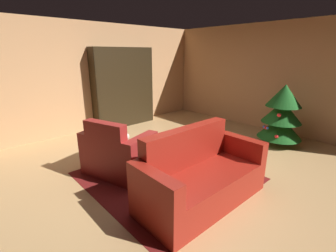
{
  "coord_description": "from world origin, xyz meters",
  "views": [
    {
      "loc": [
        2.68,
        -2.58,
        1.88
      ],
      "look_at": [
        -0.12,
        -0.03,
        0.7
      ],
      "focal_mm": 25.27,
      "sensor_mm": 36.0,
      "label": 1
    }
  ],
  "objects": [
    {
      "name": "armchair_red",
      "position": [
        -0.42,
        -0.84,
        0.33
      ],
      "size": [
        1.21,
        0.99,
        0.92
      ],
      "color": "maroon",
      "rests_on": "ground"
    },
    {
      "name": "bottle_on_table",
      "position": [
        0.53,
        -0.17,
        0.54
      ],
      "size": [
        0.06,
        0.06,
        0.29
      ],
      "color": "#511C1F",
      "rests_on": "coffee_table"
    },
    {
      "name": "book_stack_on_table",
      "position": [
        0.29,
        -0.16,
        0.45
      ],
      "size": [
        0.22,
        0.19,
        0.06
      ],
      "color": "#2D4688",
      "rests_on": "coffee_table"
    },
    {
      "name": "area_rug",
      "position": [
        0.18,
        -0.33,
        0.0
      ],
      "size": [
        2.32,
        2.27,
        0.01
      ],
      "primitive_type": "cube",
      "color": "maroon",
      "rests_on": "ground"
    },
    {
      "name": "coffee_table",
      "position": [
        0.32,
        -0.2,
        0.39
      ],
      "size": [
        0.78,
        0.78,
        0.42
      ],
      "color": "black",
      "rests_on": "ground"
    },
    {
      "name": "bookshelf_unit",
      "position": [
        -2.67,
        0.82,
        0.94
      ],
      "size": [
        0.34,
        1.66,
        2.01
      ],
      "color": "black",
      "rests_on": "ground"
    },
    {
      "name": "wall_back",
      "position": [
        0.0,
        3.22,
        1.29
      ],
      "size": [
        5.87,
        0.06,
        2.58
      ],
      "primitive_type": "cube",
      "color": "tan",
      "rests_on": "ground"
    },
    {
      "name": "ground_plane",
      "position": [
        0.0,
        0.0,
        0.0
      ],
      "size": [
        7.65,
        7.65,
        0.0
      ],
      "primitive_type": "plane",
      "color": "tan"
    },
    {
      "name": "decorated_tree",
      "position": [
        0.76,
        2.37,
        0.66
      ],
      "size": [
        0.88,
        0.88,
        1.28
      ],
      "color": "brown",
      "rests_on": "ground"
    },
    {
      "name": "couch_red",
      "position": [
        0.93,
        -0.41,
        0.32
      ],
      "size": [
        0.81,
        1.79,
        0.94
      ],
      "color": "maroon",
      "rests_on": "ground"
    },
    {
      "name": "wall_left",
      "position": [
        -2.91,
        0.0,
        1.29
      ],
      "size": [
        0.06,
        6.5,
        2.58
      ],
      "primitive_type": "cube",
      "color": "tan",
      "rests_on": "ground"
    }
  ]
}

